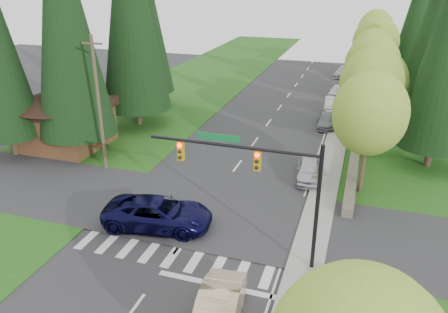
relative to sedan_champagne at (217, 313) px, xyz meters
The scene contains 30 objects.
ground 4.11m from the sedan_champagne, 168.40° to the left, with size 120.00×120.00×0.00m, color #28282B.
grass_east 22.71m from the sedan_champagne, 66.49° to the left, with size 14.00×110.00×0.06m, color #1C4C14.
grass_west 26.85m from the sedan_champagne, 129.16° to the left, with size 14.00×110.00×0.06m, color #1C4C14.
cross_street 9.69m from the sedan_champagne, 114.13° to the left, with size 120.00×8.00×0.10m, color #28282B.
sidewalk_east 23.01m from the sedan_champagne, 82.62° to the left, with size 1.80×80.00×0.13m, color gray.
curb_east 22.92m from the sedan_champagne, 84.73° to the left, with size 0.20×80.00×0.13m, color gray.
stone_wall_north 31.16m from the sedan_champagne, 81.41° to the left, with size 0.70×40.00×0.70m, color #4C4438.
traffic_signal 6.76m from the sedan_champagne, 85.45° to the left, with size 8.70×0.37×6.80m.
brown_building 24.79m from the sedan_champagne, 140.16° to the left, with size 8.40×8.40×5.40m.
utility_pole 19.07m from the sedan_champagne, 136.39° to the left, with size 1.60×0.24×10.00m.
decid_tree_0 16.42m from the sedan_champagne, 70.47° to the left, with size 4.80×4.80×8.37m.
decid_tree_1 23.00m from the sedan_champagne, 76.21° to the left, with size 5.20×5.20×8.80m.
decid_tree_2 29.71m from the sedan_champagne, 79.86° to the left, with size 5.00×5.00×8.82m.
decid_tree_3 36.52m from the sedan_champagne, 81.66° to the left, with size 5.00×5.00×8.55m.
decid_tree_4 43.46m from the sedan_champagne, 82.87° to the left, with size 5.40×5.40×9.18m.
decid_tree_5 50.30m from the sedan_champagne, 84.09° to the left, with size 4.80×4.80×8.30m.
decid_tree_6 57.27m from the sedan_champagne, 84.72° to the left, with size 5.20×5.20×8.86m.
conifer_w_a 24.62m from the sedan_champagne, 138.85° to the left, with size 6.12×6.12×19.80m.
conifer_w_b 28.85m from the sedan_champagne, 136.68° to the left, with size 5.44×5.44×17.80m.
conifer_w_c 29.74m from the sedan_champagne, 124.96° to the left, with size 6.46×6.46×20.80m.
conifer_w_e 35.24m from the sedan_champagne, 121.92° to the left, with size 5.78×5.78×18.80m.
conifer_e_b 37.86m from the sedan_champagne, 72.38° to the left, with size 6.12×6.12×19.80m.
conifer_e_c 50.55m from the sedan_champagne, 78.36° to the left, with size 5.10×5.10×16.80m.
sedan_champagne is the anchor object (origin of this frame).
suv_navy 8.79m from the sedan_champagne, 132.21° to the left, with size 2.94×6.37×1.77m, color black.
parked_car_a 15.84m from the sedan_champagne, 84.01° to the left, with size 1.79×4.44×1.51m, color silver.
parked_car_b 27.96m from the sedan_champagne, 86.67° to the left, with size 1.72×4.24×1.23m, color slate.
parked_car_c 33.14m from the sedan_champagne, 87.14° to the left, with size 1.54×4.40×1.45m, color #ABAAAF.
parked_car_d 39.68m from the sedan_champagne, 87.61° to the left, with size 1.57×3.91×1.33m, color silver.
parked_car_e 50.77m from the sedan_champagne, 88.13° to the left, with size 2.04×5.03×1.46m, color #9B9B9F.
Camera 1 is at (8.63, -14.21, 14.02)m, focal length 35.00 mm.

